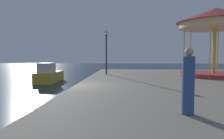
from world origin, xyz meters
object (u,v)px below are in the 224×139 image
at_px(motorboat_yellow, 49,75).
at_px(carousel, 215,25).
at_px(lamp_post_mid_promenade, 106,44).
at_px(person_far_corner, 188,83).

distance_m(motorboat_yellow, carousel, 15.25).
bearing_deg(lamp_post_mid_promenade, motorboat_yellow, 176.81).
bearing_deg(motorboat_yellow, person_far_corner, -56.07).
bearing_deg(person_far_corner, lamp_post_mid_promenade, 104.64).
bearing_deg(person_far_corner, carousel, 63.78).
distance_m(motorboat_yellow, person_far_corner, 15.94).
height_order(motorboat_yellow, person_far_corner, person_far_corner).
distance_m(motorboat_yellow, lamp_post_mid_promenade, 6.24).
bearing_deg(motorboat_yellow, lamp_post_mid_promenade, -3.19).
relative_size(motorboat_yellow, person_far_corner, 2.24).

